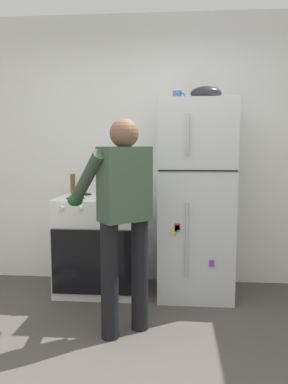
# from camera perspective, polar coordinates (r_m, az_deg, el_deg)

# --- Properties ---
(kitchen_wall_back) EXTENTS (6.00, 0.10, 2.70)m
(kitchen_wall_back) POSITION_cam_1_polar(r_m,az_deg,el_deg) (4.07, 0.68, 5.94)
(kitchen_wall_back) COLOR white
(kitchen_wall_back) RESTS_ON ground
(refrigerator) EXTENTS (0.68, 0.72, 1.81)m
(refrigerator) POSITION_cam_1_polar(r_m,az_deg,el_deg) (3.72, 7.46, -1.05)
(refrigerator) COLOR silver
(refrigerator) RESTS_ON ground
(stove_range) EXTENTS (0.76, 0.67, 0.93)m
(stove_range) POSITION_cam_1_polar(r_m,az_deg,el_deg) (3.86, -6.60, -7.51)
(stove_range) COLOR white
(stove_range) RESTS_ON ground
(person_cook) EXTENTS (0.69, 0.74, 1.60)m
(person_cook) POSITION_cam_1_polar(r_m,az_deg,el_deg) (2.90, -3.22, -2.17)
(person_cook) COLOR black
(person_cook) RESTS_ON ground
(red_pot) EXTENTS (0.33, 0.23, 0.13)m
(red_pot) POSITION_cam_1_polar(r_m,az_deg,el_deg) (3.70, -4.40, 0.31)
(red_pot) COLOR #236638
(red_pot) RESTS_ON stove_range
(coffee_mug) EXTENTS (0.11, 0.08, 0.10)m
(coffee_mug) POSITION_cam_1_polar(r_m,az_deg,el_deg) (3.76, 4.87, 13.67)
(coffee_mug) COLOR #2D6093
(coffee_mug) RESTS_ON refrigerator
(pepper_mill) EXTENTS (0.05, 0.05, 0.19)m
(pepper_mill) POSITION_cam_1_polar(r_m,az_deg,el_deg) (4.04, -10.29, 1.20)
(pepper_mill) COLOR brown
(pepper_mill) RESTS_ON stove_range
(mixing_bowl) EXTENTS (0.28, 0.28, 0.13)m
(mixing_bowl) POSITION_cam_1_polar(r_m,az_deg,el_deg) (3.72, 8.96, 13.92)
(mixing_bowl) COLOR black
(mixing_bowl) RESTS_ON refrigerator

